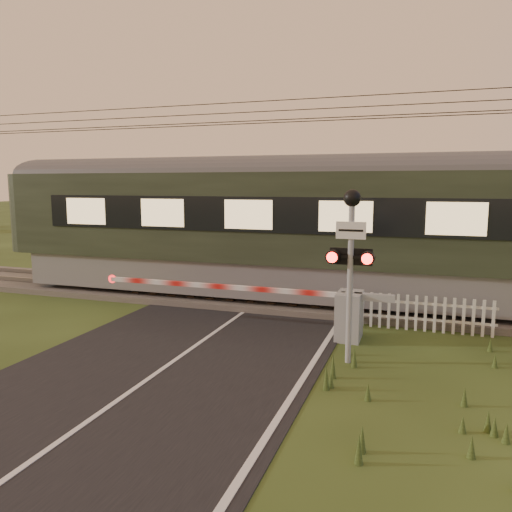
% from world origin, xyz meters
% --- Properties ---
extents(ground, '(160.00, 160.00, 0.00)m').
position_xyz_m(ground, '(0.00, 0.00, 0.00)').
color(ground, '#2A3815').
rests_on(ground, ground).
extents(road, '(6.00, 140.00, 0.03)m').
position_xyz_m(road, '(0.02, -0.23, 0.01)').
color(road, black).
rests_on(road, ground).
extents(track_bed, '(140.00, 3.40, 0.39)m').
position_xyz_m(track_bed, '(0.00, 6.50, 0.07)').
color(track_bed, '#47423D').
rests_on(track_bed, ground).
extents(overhead_wires, '(120.00, 0.62, 0.62)m').
position_xyz_m(overhead_wires, '(0.00, 6.50, 5.72)').
color(overhead_wires, black).
rests_on(overhead_wires, ground).
extents(boom_gate, '(7.67, 0.87, 1.16)m').
position_xyz_m(boom_gate, '(2.80, 3.39, 0.64)').
color(boom_gate, gray).
rests_on(boom_gate, ground).
extents(crossing_signal, '(0.90, 0.36, 3.54)m').
position_xyz_m(crossing_signal, '(3.41, 1.79, 2.44)').
color(crossing_signal, gray).
rests_on(crossing_signal, ground).
extents(picket_fence, '(3.74, 0.08, 0.90)m').
position_xyz_m(picket_fence, '(4.69, 4.60, 0.46)').
color(picket_fence, silver).
rests_on(picket_fence, ground).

